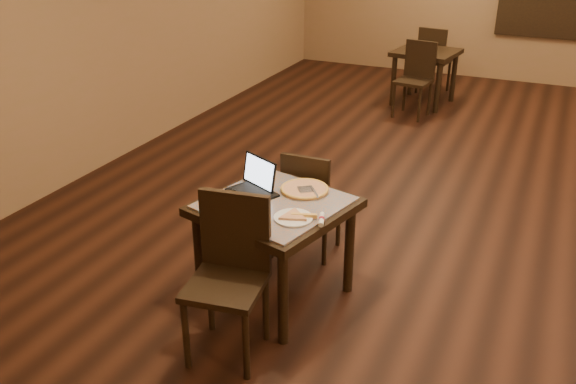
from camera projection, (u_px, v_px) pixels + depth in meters
The scene contains 15 objects.
ground at pixel (485, 210), 5.74m from camera, with size 10.00×10.00×0.00m, color black.
wall_left at pixel (124, 17), 6.59m from camera, with size 0.02×10.00×3.00m, color #866044.
tiled_table at pixel (275, 215), 4.21m from camera, with size 1.12×1.12×0.76m.
chair_main_near at pixel (230, 267), 3.74m from camera, with size 0.51×0.51×1.04m.
chair_main_far at pixel (309, 199), 4.78m from camera, with size 0.40×0.40×0.91m.
laptop at pixel (255, 183), 4.30m from camera, with size 0.40×0.39×0.23m.
plate at pixel (293, 218), 3.93m from camera, with size 0.26×0.26×0.01m, color white.
pizza_slice at pixel (293, 216), 3.92m from camera, with size 0.21×0.21×0.02m, color beige, non-canonical shape.
pizza_pan at pixel (305, 191), 4.32m from camera, with size 0.35×0.35×0.01m, color silver.
pizza_whole at pixel (305, 189), 4.31m from camera, with size 0.34×0.34×0.02m.
spatula at pixel (306, 189), 4.28m from camera, with size 0.11×0.26×0.01m, color silver.
napkin_roll at pixel (322, 219), 3.89m from camera, with size 0.08×0.16×0.04m.
other_table_b at pixel (426, 60), 8.56m from camera, with size 0.92×0.92×0.76m.
other_table_b_chair_near at pixel (416, 74), 8.11m from camera, with size 0.48×0.48×0.98m.
other_table_b_chair_far at pixel (433, 57), 9.07m from camera, with size 0.48×0.48×0.98m.
Camera 1 is at (0.42, -5.43, 2.60)m, focal length 38.00 mm.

